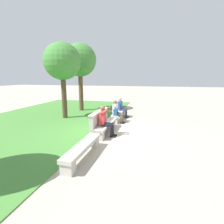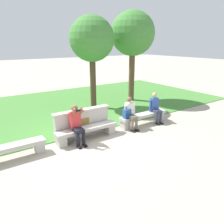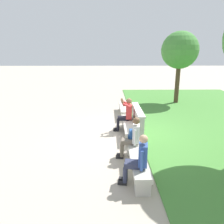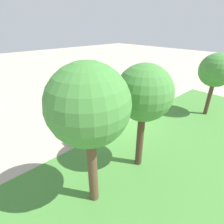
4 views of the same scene
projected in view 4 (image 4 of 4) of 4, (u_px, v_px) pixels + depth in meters
ground_plane at (120, 122)px, 11.47m from camera, size 80.00×80.00×0.00m
grass_strip at (183, 153)px, 8.60m from camera, size 19.56×8.00×0.03m
bench_main at (145, 106)px, 12.95m from camera, size 2.27×0.40×0.45m
bench_near at (120, 117)px, 11.33m from camera, size 2.27×0.40×0.45m
bench_mid at (86, 133)px, 9.72m from camera, size 2.27×0.40×0.45m
backrest_wall_with_plaque at (124, 116)px, 11.02m from camera, size 2.13×0.24×1.01m
person_photographer at (124, 109)px, 11.45m from camera, size 0.48×0.73×1.32m
person_distant at (96, 122)px, 10.05m from camera, size 0.48×0.71×1.26m
person_companion at (76, 131)px, 9.24m from camera, size 0.47×0.71×1.26m
backpack at (99, 122)px, 10.16m from camera, size 0.28×0.24×0.43m
tree_behind_wall at (216, 71)px, 11.06m from camera, size 2.14×2.14×4.19m
tree_left_background at (88, 107)px, 4.77m from camera, size 2.38×2.38×4.92m
tree_right_background at (144, 94)px, 6.50m from camera, size 2.18×2.18×4.52m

